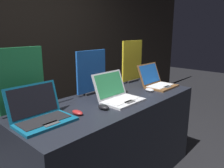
{
  "coord_description": "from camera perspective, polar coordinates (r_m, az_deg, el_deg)",
  "views": [
    {
      "loc": [
        -1.45,
        -0.95,
        1.51
      ],
      "look_at": [
        -0.0,
        0.37,
        1.03
      ],
      "focal_mm": 35.0,
      "sensor_mm": 36.0,
      "label": 1
    }
  ],
  "objects": [
    {
      "name": "wall_back",
      "position": [
        3.19,
        -20.94,
        10.96
      ],
      "size": [
        8.0,
        0.05,
        2.8
      ],
      "color": "black",
      "rests_on": "ground_plane"
    },
    {
      "name": "display_counter",
      "position": [
        2.24,
        0.0,
        -14.82
      ],
      "size": [
        1.87,
        0.75,
        0.88
      ],
      "color": "black",
      "rests_on": "ground_plane"
    },
    {
      "name": "laptop_front",
      "position": [
        1.64,
        -18.14,
        -7.33
      ],
      "size": [
        0.39,
        0.31,
        0.25
      ],
      "color": "#0F5170",
      "rests_on": "display_counter"
    },
    {
      "name": "mouse_front",
      "position": [
        1.72,
        -9.01,
        -7.35
      ],
      "size": [
        0.06,
        0.11,
        0.03
      ],
      "color": "maroon",
      "rests_on": "display_counter"
    },
    {
      "name": "promo_stand_front",
      "position": [
        1.81,
        -22.58,
        0.4
      ],
      "size": [
        0.37,
        0.07,
        0.51
      ],
      "color": "black",
      "rests_on": "display_counter"
    },
    {
      "name": "laptop_middle",
      "position": [
        2.01,
        1.52,
        -2.76
      ],
      "size": [
        0.37,
        0.34,
        0.25
      ],
      "color": "#B7B7BC",
      "rests_on": "display_counter"
    },
    {
      "name": "mouse_middle",
      "position": [
        1.81,
        -2.24,
        -6.03
      ],
      "size": [
        0.07,
        0.11,
        0.04
      ],
      "color": "black",
      "rests_on": "display_counter"
    },
    {
      "name": "promo_stand_middle",
      "position": [
        2.21,
        -5.36,
        2.79
      ],
      "size": [
        0.37,
        0.07,
        0.44
      ],
      "color": "black",
      "rests_on": "display_counter"
    },
    {
      "name": "laptop_back",
      "position": [
        2.57,
        11.63,
        0.66
      ],
      "size": [
        0.37,
        0.35,
        0.25
      ],
      "color": "brown",
      "rests_on": "display_counter"
    },
    {
      "name": "mouse_back",
      "position": [
        2.35,
        9.8,
        -1.53
      ],
      "size": [
        0.07,
        0.1,
        0.04
      ],
      "color": "#B2B2B7",
      "rests_on": "display_counter"
    },
    {
      "name": "promo_stand_back",
      "position": [
        2.73,
        5.29,
        5.66
      ],
      "size": [
        0.37,
        0.07,
        0.51
      ],
      "color": "black",
      "rests_on": "display_counter"
    }
  ]
}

